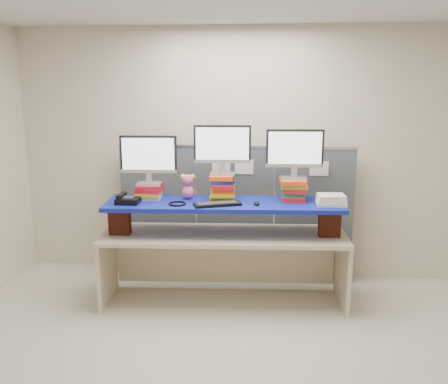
# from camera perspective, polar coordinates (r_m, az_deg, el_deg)

# --- Properties ---
(room) EXTENTS (5.00, 4.00, 2.80)m
(room) POSITION_cam_1_polar(r_m,az_deg,el_deg) (3.69, -1.13, -0.32)
(room) COLOR beige
(room) RESTS_ON ground
(cubicle_partition) EXTENTS (2.60, 0.06, 1.53)m
(cubicle_partition) POSITION_cam_1_polar(r_m,az_deg,el_deg) (5.56, 1.26, -2.42)
(cubicle_partition) COLOR #454B51
(cubicle_partition) RESTS_ON ground
(desk) EXTENTS (2.46, 0.88, 0.74)m
(desk) POSITION_cam_1_polar(r_m,az_deg,el_deg) (5.01, 0.00, -6.38)
(desk) COLOR beige
(desk) RESTS_ON ground
(brick_pier_left) EXTENTS (0.21, 0.13, 0.28)m
(brick_pier_left) POSITION_cam_1_polar(r_m,az_deg,el_deg) (5.01, -11.84, -3.18)
(brick_pier_left) COLOR maroon
(brick_pier_left) RESTS_ON desk
(brick_pier_right) EXTENTS (0.21, 0.13, 0.28)m
(brick_pier_right) POSITION_cam_1_polar(r_m,az_deg,el_deg) (4.94, 11.96, -3.41)
(brick_pier_right) COLOR maroon
(brick_pier_right) RESTS_ON desk
(blue_board) EXTENTS (2.35, 0.75, 0.04)m
(blue_board) POSITION_cam_1_polar(r_m,az_deg,el_deg) (4.88, 0.00, -1.39)
(blue_board) COLOR #0B0973
(blue_board) RESTS_ON brick_pier_left
(book_stack_left) EXTENTS (0.27, 0.29, 0.15)m
(book_stack_left) POSITION_cam_1_polar(r_m,az_deg,el_deg) (5.06, -8.50, 0.11)
(book_stack_left) COLOR silver
(book_stack_left) RESTS_ON blue_board
(book_stack_center) EXTENTS (0.27, 0.34, 0.25)m
(book_stack_center) POSITION_cam_1_polar(r_m,az_deg,el_deg) (4.96, -0.15, 0.60)
(book_stack_center) COLOR gold
(book_stack_center) RESTS_ON blue_board
(book_stack_right) EXTENTS (0.28, 0.32, 0.21)m
(book_stack_right) POSITION_cam_1_polar(r_m,az_deg,el_deg) (4.99, 7.91, 0.36)
(book_stack_right) COLOR red
(book_stack_right) RESTS_ON blue_board
(monitor_left) EXTENTS (0.56, 0.17, 0.49)m
(monitor_left) POSITION_cam_1_polar(r_m,az_deg,el_deg) (4.99, -8.62, 3.99)
(monitor_left) COLOR #AFAFB4
(monitor_left) RESTS_ON book_stack_left
(monitor_center) EXTENTS (0.56, 0.17, 0.49)m
(monitor_center) POSITION_cam_1_polar(r_m,az_deg,el_deg) (4.89, -0.19, 5.20)
(monitor_center) COLOR #AFAFB4
(monitor_center) RESTS_ON book_stack_center
(monitor_right) EXTENTS (0.56, 0.17, 0.49)m
(monitor_right) POSITION_cam_1_polar(r_m,az_deg,el_deg) (4.92, 8.08, 4.67)
(monitor_right) COLOR #AFAFB4
(monitor_right) RESTS_ON book_stack_right
(keyboard) EXTENTS (0.47, 0.30, 0.03)m
(keyboard) POSITION_cam_1_polar(r_m,az_deg,el_deg) (4.74, -0.76, -1.39)
(keyboard) COLOR black
(keyboard) RESTS_ON blue_board
(mouse) EXTENTS (0.08, 0.11, 0.03)m
(mouse) POSITION_cam_1_polar(r_m,az_deg,el_deg) (4.77, 3.76, -1.31)
(mouse) COLOR black
(mouse) RESTS_ON blue_board
(desk_phone) EXTENTS (0.22, 0.20, 0.09)m
(desk_phone) POSITION_cam_1_polar(r_m,az_deg,el_deg) (4.91, -10.98, -0.86)
(desk_phone) COLOR black
(desk_phone) RESTS_ON blue_board
(headset) EXTENTS (0.21, 0.21, 0.02)m
(headset) POSITION_cam_1_polar(r_m,az_deg,el_deg) (4.80, -5.36, -1.31)
(headset) COLOR black
(headset) RESTS_ON blue_board
(plush_toy) EXTENTS (0.15, 0.11, 0.25)m
(plush_toy) POSITION_cam_1_polar(r_m,az_deg,el_deg) (4.98, -4.15, 0.66)
(plush_toy) COLOR pink
(plush_toy) RESTS_ON blue_board
(binder_stack) EXTENTS (0.29, 0.24, 0.10)m
(binder_stack) POSITION_cam_1_polar(r_m,az_deg,el_deg) (4.87, 12.14, -0.89)
(binder_stack) COLOR white
(binder_stack) RESTS_ON blue_board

